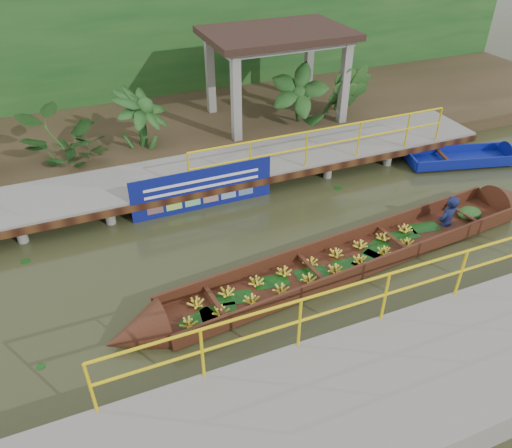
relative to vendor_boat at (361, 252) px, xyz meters
name	(u,v)px	position (x,y,z in m)	size (l,w,h in m)	color
ground	(268,257)	(-1.86, 0.83, -0.20)	(80.00, 80.00, 0.00)	#293018
land_strip	(178,123)	(-1.86, 8.33, 0.02)	(30.00, 8.00, 0.45)	#2F2617
far_dock	(218,170)	(-1.84, 4.26, 0.28)	(16.00, 2.06, 1.66)	gray
near_dock	(429,378)	(-0.86, -3.37, 0.10)	(18.00, 2.40, 1.73)	gray
pavilion	(277,43)	(1.14, 7.13, 2.62)	(4.40, 3.00, 3.00)	gray
foliage_backdrop	(155,49)	(-1.86, 10.83, 1.80)	(30.00, 0.80, 4.00)	#154418
vendor_boat	(361,252)	(0.00, 0.00, 0.00)	(10.91, 2.14, 2.03)	#3B2010
moored_blue_boat	(486,157)	(5.97, 2.57, -0.05)	(3.67, 1.75, 0.85)	navy
blue_banner	(203,189)	(-2.55, 3.31, 0.35)	(3.63, 0.04, 1.13)	navy
tropical_plants	(134,125)	(-3.61, 6.13, 1.11)	(14.38, 1.38, 1.72)	#154418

